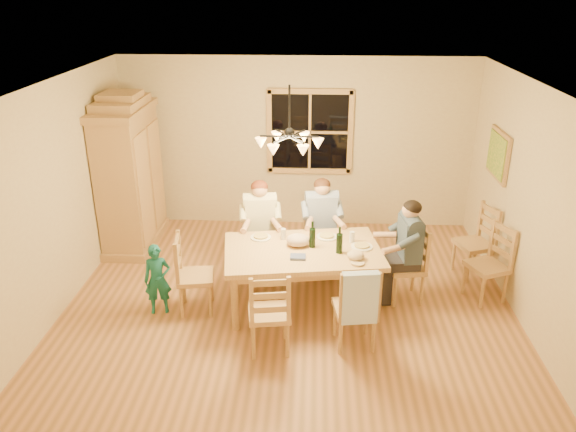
# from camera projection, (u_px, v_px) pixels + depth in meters

# --- Properties ---
(floor) EXTENTS (5.50, 5.50, 0.00)m
(floor) POSITION_uv_depth(u_px,v_px,m) (289.00, 301.00, 7.07)
(floor) COLOR olive
(floor) RESTS_ON ground
(ceiling) EXTENTS (5.50, 5.00, 0.02)m
(ceiling) POSITION_uv_depth(u_px,v_px,m) (289.00, 85.00, 6.01)
(ceiling) COLOR white
(ceiling) RESTS_ON wall_back
(wall_back) EXTENTS (5.50, 0.02, 2.70)m
(wall_back) POSITION_uv_depth(u_px,v_px,m) (297.00, 144.00, 8.84)
(wall_back) COLOR #C5AF8B
(wall_back) RESTS_ON floor
(wall_left) EXTENTS (0.02, 5.00, 2.70)m
(wall_left) POSITION_uv_depth(u_px,v_px,m) (59.00, 197.00, 6.67)
(wall_left) COLOR #C5AF8B
(wall_left) RESTS_ON floor
(wall_right) EXTENTS (0.02, 5.00, 2.70)m
(wall_right) POSITION_uv_depth(u_px,v_px,m) (529.00, 206.00, 6.41)
(wall_right) COLOR #C5AF8B
(wall_right) RESTS_ON floor
(window) EXTENTS (1.30, 0.06, 1.30)m
(window) POSITION_uv_depth(u_px,v_px,m) (310.00, 132.00, 8.72)
(window) COLOR black
(window) RESTS_ON wall_back
(painting) EXTENTS (0.06, 0.78, 0.64)m
(painting) POSITION_uv_depth(u_px,v_px,m) (498.00, 155.00, 7.42)
(painting) COLOR olive
(painting) RESTS_ON wall_right
(chandelier) EXTENTS (0.77, 0.68, 0.71)m
(chandelier) POSITION_uv_depth(u_px,v_px,m) (289.00, 141.00, 6.26)
(chandelier) COLOR black
(chandelier) RESTS_ON ceiling
(armoire) EXTENTS (0.66, 1.40, 2.30)m
(armoire) POSITION_uv_depth(u_px,v_px,m) (130.00, 177.00, 8.24)
(armoire) COLOR olive
(armoire) RESTS_ON floor
(dining_table) EXTENTS (2.01, 1.40, 0.76)m
(dining_table) POSITION_uv_depth(u_px,v_px,m) (303.00, 257.00, 6.76)
(dining_table) COLOR tan
(dining_table) RESTS_ON floor
(chair_far_left) EXTENTS (0.50, 0.48, 0.99)m
(chair_far_left) POSITION_uv_depth(u_px,v_px,m) (261.00, 252.00, 7.66)
(chair_far_left) COLOR #9C6944
(chair_far_left) RESTS_ON floor
(chair_far_right) EXTENTS (0.50, 0.48, 0.99)m
(chair_far_right) POSITION_uv_depth(u_px,v_px,m) (321.00, 250.00, 7.73)
(chair_far_right) COLOR #9C6944
(chair_far_right) RESTS_ON floor
(chair_near_left) EXTENTS (0.50, 0.48, 0.99)m
(chair_near_left) POSITION_uv_depth(u_px,v_px,m) (269.00, 325.00, 6.05)
(chair_near_left) COLOR #9C6944
(chair_near_left) RESTS_ON floor
(chair_near_right) EXTENTS (0.50, 0.48, 0.99)m
(chair_near_right) POSITION_uv_depth(u_px,v_px,m) (354.00, 320.00, 6.13)
(chair_near_right) COLOR #9C6944
(chair_near_right) RESTS_ON floor
(chair_end_left) EXTENTS (0.48, 0.50, 0.99)m
(chair_end_left) POSITION_uv_depth(u_px,v_px,m) (196.00, 288.00, 6.78)
(chair_end_left) COLOR #9C6944
(chair_end_left) RESTS_ON floor
(chair_end_right) EXTENTS (0.48, 0.50, 0.99)m
(chair_end_right) POSITION_uv_depth(u_px,v_px,m) (405.00, 277.00, 7.01)
(chair_end_right) COLOR #9C6944
(chair_end_right) RESTS_ON floor
(adult_woman) EXTENTS (0.44, 0.47, 0.87)m
(adult_woman) POSITION_uv_depth(u_px,v_px,m) (260.00, 216.00, 7.45)
(adult_woman) COLOR beige
(adult_woman) RESTS_ON floor
(adult_plaid_man) EXTENTS (0.44, 0.47, 0.87)m
(adult_plaid_man) POSITION_uv_depth(u_px,v_px,m) (322.00, 214.00, 7.52)
(adult_plaid_man) COLOR #304784
(adult_plaid_man) RESTS_ON floor
(adult_slate_man) EXTENTS (0.47, 0.44, 0.87)m
(adult_slate_man) POSITION_uv_depth(u_px,v_px,m) (408.00, 239.00, 6.80)
(adult_slate_man) COLOR #384559
(adult_slate_man) RESTS_ON floor
(towel) EXTENTS (0.39, 0.15, 0.58)m
(towel) POSITION_uv_depth(u_px,v_px,m) (360.00, 298.00, 5.80)
(towel) COLOR #B5CBF5
(towel) RESTS_ON chair_near_right
(wine_bottle_a) EXTENTS (0.08, 0.08, 0.33)m
(wine_bottle_a) POSITION_uv_depth(u_px,v_px,m) (312.00, 234.00, 6.71)
(wine_bottle_a) COLOR black
(wine_bottle_a) RESTS_ON dining_table
(wine_bottle_b) EXTENTS (0.08, 0.08, 0.33)m
(wine_bottle_b) POSITION_uv_depth(u_px,v_px,m) (339.00, 240.00, 6.57)
(wine_bottle_b) COLOR black
(wine_bottle_b) RESTS_ON dining_table
(plate_woman) EXTENTS (0.26, 0.26, 0.02)m
(plate_woman) POSITION_uv_depth(u_px,v_px,m) (261.00, 237.00, 7.00)
(plate_woman) COLOR white
(plate_woman) RESTS_ON dining_table
(plate_plaid) EXTENTS (0.26, 0.26, 0.02)m
(plate_plaid) POSITION_uv_depth(u_px,v_px,m) (327.00, 237.00, 7.02)
(plate_plaid) COLOR white
(plate_plaid) RESTS_ON dining_table
(plate_slate) EXTENTS (0.26, 0.26, 0.02)m
(plate_slate) POSITION_uv_depth(u_px,v_px,m) (362.00, 247.00, 6.76)
(plate_slate) COLOR white
(plate_slate) RESTS_ON dining_table
(wine_glass_a) EXTENTS (0.06, 0.06, 0.14)m
(wine_glass_a) POSITION_uv_depth(u_px,v_px,m) (283.00, 234.00, 6.95)
(wine_glass_a) COLOR silver
(wine_glass_a) RESTS_ON dining_table
(wine_glass_b) EXTENTS (0.06, 0.06, 0.14)m
(wine_glass_b) POSITION_uv_depth(u_px,v_px,m) (352.00, 237.00, 6.87)
(wine_glass_b) COLOR silver
(wine_glass_b) RESTS_ON dining_table
(cap) EXTENTS (0.20, 0.20, 0.11)m
(cap) POSITION_uv_depth(u_px,v_px,m) (356.00, 255.00, 6.45)
(cap) COLOR tan
(cap) RESTS_ON dining_table
(napkin) EXTENTS (0.20, 0.16, 0.03)m
(napkin) POSITION_uv_depth(u_px,v_px,m) (298.00, 257.00, 6.50)
(napkin) COLOR #434E7C
(napkin) RESTS_ON dining_table
(cloth_bundle) EXTENTS (0.28, 0.22, 0.15)m
(cloth_bundle) POSITION_uv_depth(u_px,v_px,m) (298.00, 240.00, 6.77)
(cloth_bundle) COLOR tan
(cloth_bundle) RESTS_ON dining_table
(child) EXTENTS (0.36, 0.28, 0.88)m
(child) POSITION_uv_depth(u_px,v_px,m) (158.00, 279.00, 6.69)
(child) COLOR #176769
(child) RESTS_ON floor
(chair_spare_front) EXTENTS (0.56, 0.57, 0.99)m
(chair_spare_front) POSITION_uv_depth(u_px,v_px,m) (485.00, 277.00, 7.02)
(chair_spare_front) COLOR #9C6944
(chair_spare_front) RESTS_ON floor
(chair_spare_back) EXTENTS (0.54, 0.55, 0.99)m
(chair_spare_back) POSITION_uv_depth(u_px,v_px,m) (472.00, 254.00, 7.60)
(chair_spare_back) COLOR #9C6944
(chair_spare_back) RESTS_ON floor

